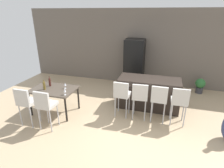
{
  "coord_description": "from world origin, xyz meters",
  "views": [
    {
      "loc": [
        0.67,
        -4.15,
        2.76
      ],
      "look_at": [
        -0.67,
        0.47,
        0.85
      ],
      "focal_mm": 29.19,
      "sensor_mm": 36.0,
      "label": 1
    }
  ],
  "objects_px": {
    "wine_glass_middle": "(65,91)",
    "wine_glass_right": "(65,84)",
    "kitchen_island": "(148,93)",
    "bar_chair_right": "(159,98)",
    "refrigerator": "(134,64)",
    "bar_chair_left": "(122,93)",
    "potted_plant": "(200,85)",
    "wine_bottle_far": "(50,82)",
    "dining_table": "(54,91)",
    "dining_chair_far": "(45,104)",
    "bar_chair_middle": "(140,96)",
    "dining_chair_near": "(26,101)",
    "wine_bottle_left": "(44,86)",
    "bar_chair_far": "(180,100)"
  },
  "relations": [
    {
      "from": "kitchen_island",
      "to": "potted_plant",
      "type": "relative_size",
      "value": 3.32
    },
    {
      "from": "bar_chair_middle",
      "to": "wine_bottle_far",
      "type": "bearing_deg",
      "value": -176.5
    },
    {
      "from": "bar_chair_far",
      "to": "potted_plant",
      "type": "height_order",
      "value": "bar_chair_far"
    },
    {
      "from": "bar_chair_left",
      "to": "dining_chair_far",
      "type": "bearing_deg",
      "value": -145.87
    },
    {
      "from": "dining_table",
      "to": "dining_chair_near",
      "type": "distance_m",
      "value": 0.84
    },
    {
      "from": "kitchen_island",
      "to": "bar_chair_right",
      "type": "bearing_deg",
      "value": -66.71
    },
    {
      "from": "wine_glass_right",
      "to": "refrigerator",
      "type": "distance_m",
      "value": 2.96
    },
    {
      "from": "dining_chair_near",
      "to": "refrigerator",
      "type": "relative_size",
      "value": 0.57
    },
    {
      "from": "kitchen_island",
      "to": "bar_chair_far",
      "type": "relative_size",
      "value": 1.73
    },
    {
      "from": "bar_chair_left",
      "to": "wine_glass_right",
      "type": "bearing_deg",
      "value": -172.95
    },
    {
      "from": "kitchen_island",
      "to": "dining_table",
      "type": "bearing_deg",
      "value": -157.03
    },
    {
      "from": "wine_bottle_far",
      "to": "refrigerator",
      "type": "xyz_separation_m",
      "value": [
        2.04,
        2.5,
        0.06
      ]
    },
    {
      "from": "dining_chair_far",
      "to": "wine_glass_middle",
      "type": "bearing_deg",
      "value": 64.44
    },
    {
      "from": "dining_chair_far",
      "to": "wine_bottle_left",
      "type": "bearing_deg",
      "value": 125.56
    },
    {
      "from": "bar_chair_middle",
      "to": "wine_glass_right",
      "type": "height_order",
      "value": "bar_chair_middle"
    },
    {
      "from": "dining_table",
      "to": "refrigerator",
      "type": "xyz_separation_m",
      "value": [
        1.83,
        2.66,
        0.25
      ]
    },
    {
      "from": "bar_chair_far",
      "to": "wine_bottle_far",
      "type": "distance_m",
      "value": 3.61
    },
    {
      "from": "kitchen_island",
      "to": "bar_chair_left",
      "type": "relative_size",
      "value": 1.73
    },
    {
      "from": "bar_chair_left",
      "to": "bar_chair_middle",
      "type": "bearing_deg",
      "value": 0.01
    },
    {
      "from": "bar_chair_far",
      "to": "wine_bottle_left",
      "type": "distance_m",
      "value": 3.63
    },
    {
      "from": "bar_chair_left",
      "to": "bar_chair_right",
      "type": "bearing_deg",
      "value": -0.0
    },
    {
      "from": "dining_chair_far",
      "to": "wine_glass_middle",
      "type": "relative_size",
      "value": 6.03
    },
    {
      "from": "potted_plant",
      "to": "wine_glass_middle",
      "type": "bearing_deg",
      "value": -141.94
    },
    {
      "from": "bar_chair_middle",
      "to": "wine_bottle_far",
      "type": "xyz_separation_m",
      "value": [
        -2.61,
        -0.16,
        0.16
      ]
    },
    {
      "from": "bar_chair_left",
      "to": "wine_glass_middle",
      "type": "xyz_separation_m",
      "value": [
        -1.38,
        -0.59,
        0.17
      ]
    },
    {
      "from": "bar_chair_middle",
      "to": "dining_chair_near",
      "type": "xyz_separation_m",
      "value": [
        -2.68,
        -1.11,
        0.0
      ]
    },
    {
      "from": "bar_chair_left",
      "to": "potted_plant",
      "type": "height_order",
      "value": "bar_chair_left"
    },
    {
      "from": "dining_table",
      "to": "dining_chair_far",
      "type": "xyz_separation_m",
      "value": [
        0.28,
        -0.79,
        0.03
      ]
    },
    {
      "from": "wine_bottle_far",
      "to": "refrigerator",
      "type": "distance_m",
      "value": 3.23
    },
    {
      "from": "refrigerator",
      "to": "potted_plant",
      "type": "xyz_separation_m",
      "value": [
        2.42,
        -0.01,
        -0.61
      ]
    },
    {
      "from": "bar_chair_left",
      "to": "refrigerator",
      "type": "xyz_separation_m",
      "value": [
        -0.08,
        2.34,
        0.22
      ]
    },
    {
      "from": "wine_bottle_far",
      "to": "bar_chair_far",
      "type": "bearing_deg",
      "value": 2.54
    },
    {
      "from": "kitchen_island",
      "to": "wine_bottle_far",
      "type": "height_order",
      "value": "wine_bottle_far"
    },
    {
      "from": "dining_chair_far",
      "to": "bar_chair_right",
      "type": "bearing_deg",
      "value": 22.92
    },
    {
      "from": "dining_chair_far",
      "to": "refrigerator",
      "type": "height_order",
      "value": "refrigerator"
    },
    {
      "from": "bar_chair_left",
      "to": "dining_table",
      "type": "height_order",
      "value": "bar_chair_left"
    },
    {
      "from": "bar_chair_middle",
      "to": "dining_chair_near",
      "type": "bearing_deg",
      "value": -157.56
    },
    {
      "from": "bar_chair_left",
      "to": "wine_bottle_left",
      "type": "height_order",
      "value": "bar_chair_left"
    },
    {
      "from": "bar_chair_middle",
      "to": "wine_bottle_far",
      "type": "distance_m",
      "value": 2.62
    },
    {
      "from": "wine_bottle_left",
      "to": "potted_plant",
      "type": "xyz_separation_m",
      "value": [
        4.47,
        2.75,
        -0.54
      ]
    },
    {
      "from": "kitchen_island",
      "to": "wine_glass_right",
      "type": "xyz_separation_m",
      "value": [
        -2.25,
        -0.97,
        0.4
      ]
    },
    {
      "from": "dining_chair_far",
      "to": "wine_bottle_far",
      "type": "height_order",
      "value": "dining_chair_far"
    },
    {
      "from": "wine_bottle_left",
      "to": "refrigerator",
      "type": "xyz_separation_m",
      "value": [
        2.05,
        2.76,
        0.07
      ]
    },
    {
      "from": "bar_chair_left",
      "to": "bar_chair_far",
      "type": "height_order",
      "value": "same"
    },
    {
      "from": "wine_glass_middle",
      "to": "wine_glass_right",
      "type": "xyz_separation_m",
      "value": [
        -0.22,
        0.39,
        0.0
      ]
    },
    {
      "from": "bar_chair_right",
      "to": "dining_table",
      "type": "xyz_separation_m",
      "value": [
        -2.89,
        -0.31,
        -0.03
      ]
    },
    {
      "from": "wine_bottle_left",
      "to": "bar_chair_left",
      "type": "bearing_deg",
      "value": 11.1
    },
    {
      "from": "wine_bottle_left",
      "to": "wine_glass_middle",
      "type": "xyz_separation_m",
      "value": [
        0.74,
        -0.17,
        0.01
      ]
    },
    {
      "from": "kitchen_island",
      "to": "wine_glass_middle",
      "type": "height_order",
      "value": "kitchen_island"
    },
    {
      "from": "wine_bottle_far",
      "to": "potted_plant",
      "type": "distance_m",
      "value": 5.14
    }
  ]
}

